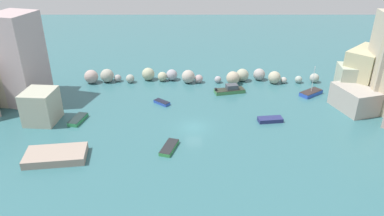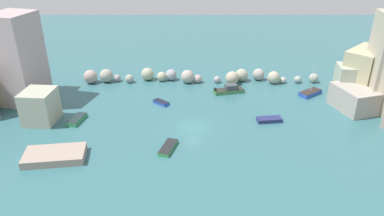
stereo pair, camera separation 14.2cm
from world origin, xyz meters
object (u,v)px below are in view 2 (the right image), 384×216
object	(u,v)px
moored_boat_2	(309,93)
moored_boat_3	(76,120)
stone_dock	(54,156)
moored_boat_4	(229,90)
moored_boat_5	(269,120)
moored_boat_1	(168,147)
moored_boat_0	(160,102)

from	to	relation	value
moored_boat_2	moored_boat_3	size ratio (longest dim) A/B	1.31
stone_dock	moored_boat_4	xyz separation A→B (m)	(24.48, 21.18, 0.04)
moored_boat_2	moored_boat_5	bearing A→B (deg)	-169.36
moored_boat_1	moored_boat_5	xyz separation A→B (m)	(15.17, 7.85, 0.05)
moored_boat_2	moored_boat_3	xyz separation A→B (m)	(-39.01, -10.03, -0.07)
moored_boat_3	moored_boat_4	xyz separation A→B (m)	(24.56, 10.97, 0.24)
moored_boat_1	moored_boat_0	bearing A→B (deg)	-155.17
stone_dock	moored_boat_2	size ratio (longest dim) A/B	1.41
moored_boat_3	moored_boat_5	size ratio (longest dim) A/B	1.06
stone_dock	moored_boat_1	distance (m)	14.68
stone_dock	moored_boat_2	xyz separation A→B (m)	(38.94, 20.25, -0.14)
moored_boat_2	moored_boat_5	xyz separation A→B (m)	(-9.28, -10.07, -0.07)
moored_boat_0	moored_boat_2	xyz separation A→B (m)	(26.50, 3.79, 0.12)
moored_boat_0	moored_boat_5	distance (m)	18.32
moored_boat_2	moored_boat_3	bearing A→B (deg)	157.73
stone_dock	moored_boat_1	xyz separation A→B (m)	(14.49, 2.32, -0.26)
moored_boat_5	moored_boat_3	bearing A→B (deg)	-7.46
moored_boat_4	moored_boat_5	xyz separation A→B (m)	(5.17, -11.01, -0.24)
moored_boat_5	moored_boat_2	bearing A→B (deg)	-140.05
moored_boat_4	moored_boat_5	distance (m)	12.16
moored_boat_1	moored_boat_3	xyz separation A→B (m)	(-14.56, 7.89, 0.05)
moored_boat_2	moored_boat_4	size ratio (longest dim) A/B	0.94
moored_boat_3	moored_boat_5	world-z (taller)	same
stone_dock	moored_boat_1	bearing A→B (deg)	9.10
moored_boat_0	moored_boat_2	bearing A→B (deg)	48.37
moored_boat_0	moored_boat_3	xyz separation A→B (m)	(-12.51, -6.24, 0.05)
moored_boat_5	stone_dock	bearing A→B (deg)	11.55
stone_dock	moored_boat_2	world-z (taller)	moored_boat_2
moored_boat_2	moored_boat_4	world-z (taller)	moored_boat_2
moored_boat_3	moored_boat_5	distance (m)	29.73
moored_boat_0	stone_dock	bearing A→B (deg)	-86.88
moored_boat_2	moored_boat_5	world-z (taller)	moored_boat_2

